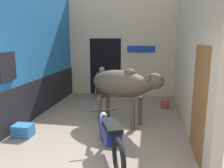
% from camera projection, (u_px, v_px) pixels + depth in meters
% --- Properties ---
extents(wall_left_shopfront, '(0.25, 5.28, 3.83)m').
position_uv_depth(wall_left_shopfront, '(35.00, 52.00, 6.25)').
color(wall_left_shopfront, '#236BAD').
rests_on(wall_left_shopfront, ground_plane).
extents(wall_back_with_doorway, '(4.13, 0.93, 3.83)m').
position_uv_depth(wall_back_with_doorway, '(115.00, 55.00, 8.82)').
color(wall_back_with_doorway, beige).
rests_on(wall_back_with_doorway, ground_plane).
extents(wall_right_with_door, '(0.22, 5.28, 3.83)m').
position_uv_depth(wall_right_with_door, '(192.00, 52.00, 5.50)').
color(wall_right_with_door, beige).
rests_on(wall_right_with_door, ground_plane).
extents(cow, '(2.06, 1.34, 1.50)m').
position_uv_depth(cow, '(123.00, 84.00, 5.62)').
color(cow, '#4C4238').
rests_on(cow, ground_plane).
extents(motorcycle_near, '(0.90, 1.85, 0.77)m').
position_uv_depth(motorcycle_near, '(110.00, 135.00, 4.11)').
color(motorcycle_near, black).
rests_on(motorcycle_near, ground_plane).
extents(shopkeeper_seated, '(0.39, 0.34, 1.17)m').
position_uv_depth(shopkeeper_seated, '(102.00, 81.00, 8.41)').
color(shopkeeper_seated, '#3D3842').
rests_on(shopkeeper_seated, ground_plane).
extents(plastic_stool, '(0.28, 0.28, 0.40)m').
position_uv_depth(plastic_stool, '(111.00, 90.00, 8.64)').
color(plastic_stool, '#DB6093').
rests_on(plastic_stool, ground_plane).
extents(crate, '(0.44, 0.32, 0.28)m').
position_uv_depth(crate, '(23.00, 130.00, 5.03)').
color(crate, teal).
rests_on(crate, ground_plane).
extents(bucket, '(0.26, 0.26, 0.26)m').
position_uv_depth(bucket, '(165.00, 104.00, 7.13)').
color(bucket, '#C63D33').
rests_on(bucket, ground_plane).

